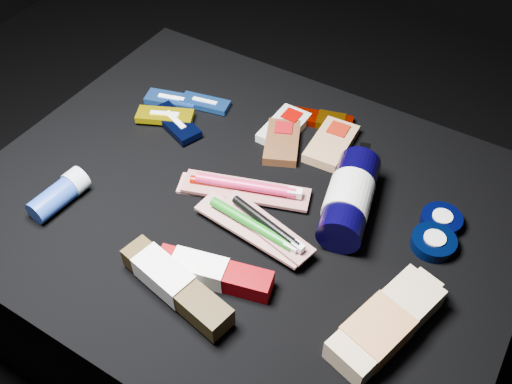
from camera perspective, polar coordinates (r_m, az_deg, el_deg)
The scene contains 21 objects.
ground at distance 1.37m, azimuth -0.77°, elevation -12.00°, with size 3.00×3.00×0.00m, color black.
cloth_table at distance 1.21m, azimuth -0.86°, elevation -7.13°, with size 0.98×0.78×0.40m, color black.
luna_bar_0 at distance 1.27m, azimuth -8.43°, elevation 9.11°, with size 0.12×0.07×0.01m.
luna_bar_1 at distance 1.25m, azimuth -5.13°, elevation 8.85°, with size 0.11×0.06×0.01m.
luna_bar_2 at distance 1.20m, azimuth -8.05°, elevation 6.89°, with size 0.14×0.09×0.02m.
luna_bar_3 at distance 1.22m, azimuth -9.09°, elevation 7.52°, with size 0.13×0.09×0.02m.
clif_bar_0 at distance 1.15m, azimuth 2.65°, elevation 5.17°, with size 0.11×0.14×0.02m.
clif_bar_1 at distance 1.18m, azimuth 2.95°, elevation 6.61°, with size 0.07×0.12×0.02m.
clif_bar_2 at distance 1.16m, azimuth 7.64°, elevation 4.99°, with size 0.08×0.14×0.02m.
power_bar at distance 1.21m, azimuth 6.79°, elevation 7.17°, with size 0.14×0.08×0.02m.
lotion_bottle at distance 1.01m, azimuth 9.33°, elevation -0.59°, with size 0.12×0.25×0.08m.
cream_tin_upper at distance 1.06m, azimuth 18.04°, elevation -2.68°, with size 0.07×0.07×0.02m.
cream_tin_lower at distance 1.02m, azimuth 17.33°, elevation -4.81°, with size 0.08×0.08×0.02m.
bodywash_bottle at distance 0.89m, azimuth 12.71°, elevation -12.83°, with size 0.12×0.22×0.04m.
deodorant_stick at distance 1.09m, azimuth -19.03°, elevation -0.22°, with size 0.05×0.12×0.05m.
toothbrush_pack_0 at distance 1.06m, azimuth -1.83°, elevation 0.37°, with size 0.22×0.13×0.02m.
toothbrush_pack_1 at distance 1.05m, azimuth -0.85°, elevation 0.37°, with size 0.24×0.13×0.03m.
toothbrush_pack_2 at distance 0.98m, azimuth -0.33°, elevation -3.53°, with size 0.22×0.07×0.02m.
toothbrush_pack_3 at distance 0.97m, azimuth 1.10°, elevation -3.36°, with size 0.20×0.09×0.02m.
toothpaste_carton_red at distance 0.93m, azimuth -4.75°, elevation -7.96°, with size 0.20×0.09×0.04m.
toothpaste_carton_green at distance 0.92m, azimuth -8.41°, elevation -8.94°, with size 0.22×0.09×0.04m.
Camera 1 is at (0.38, -0.59, 1.18)m, focal length 40.00 mm.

